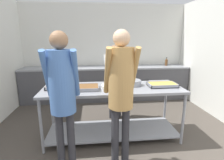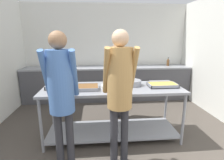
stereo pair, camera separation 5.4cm
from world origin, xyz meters
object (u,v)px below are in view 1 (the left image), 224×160
at_px(plate_stack, 109,86).
at_px(cook_behind_counter, 115,74).
at_px(water_bottle, 166,62).
at_px(serving_tray_roast, 87,88).
at_px(guest_serving_left, 62,88).
at_px(guest_serving_right, 121,84).
at_px(serving_tray_vegetables, 162,85).
at_px(sauce_pan, 132,82).
at_px(serving_tray_greens, 61,86).

xyz_separation_m(plate_stack, cook_behind_counter, (0.20, 0.78, 0.04)).
bearing_deg(water_bottle, serving_tray_roast, -136.39).
bearing_deg(guest_serving_left, water_bottle, 48.13).
height_order(serving_tray_roast, plate_stack, serving_tray_roast).
bearing_deg(guest_serving_right, cook_behind_counter, 85.47).
distance_m(cook_behind_counter, water_bottle, 2.09).
distance_m(serving_tray_vegetables, guest_serving_left, 1.70).
height_order(plate_stack, water_bottle, water_bottle).
bearing_deg(guest_serving_left, sauce_pan, 38.59).
bearing_deg(water_bottle, serving_tray_vegetables, -114.59).
distance_m(plate_stack, guest_serving_left, 0.97).
height_order(serving_tray_roast, cook_behind_counter, cook_behind_counter).
bearing_deg(plate_stack, serving_tray_roast, -172.57).
bearing_deg(serving_tray_vegetables, water_bottle, 65.41).
xyz_separation_m(guest_serving_left, water_bottle, (2.49, 2.77, -0.09)).
xyz_separation_m(sauce_pan, water_bottle, (1.45, 1.94, 0.08)).
bearing_deg(guest_serving_right, serving_tray_roast, 125.75).
distance_m(serving_tray_greens, guest_serving_right, 1.17).
xyz_separation_m(serving_tray_greens, cook_behind_counter, (1.00, 0.70, 0.04)).
xyz_separation_m(plate_stack, sauce_pan, (0.41, 0.11, 0.03)).
distance_m(serving_tray_greens, plate_stack, 0.80).
bearing_deg(serving_tray_vegetables, sauce_pan, 165.61).
bearing_deg(serving_tray_vegetables, serving_tray_greens, 176.98).
xyz_separation_m(serving_tray_vegetables, cook_behind_counter, (-0.70, 0.79, 0.04)).
relative_size(serving_tray_vegetables, guest_serving_right, 0.26).
distance_m(serving_tray_roast, plate_stack, 0.36).
relative_size(serving_tray_greens, guest_serving_right, 0.25).
relative_size(serving_tray_greens, serving_tray_vegetables, 0.95).
height_order(serving_tray_greens, serving_tray_vegetables, same).
bearing_deg(serving_tray_vegetables, guest_serving_left, -155.49).
bearing_deg(serving_tray_greens, plate_stack, -5.48).
bearing_deg(sauce_pan, serving_tray_vegetables, -14.39).
bearing_deg(sauce_pan, plate_stack, -164.21).
distance_m(plate_stack, guest_serving_right, 0.70).
relative_size(plate_stack, serving_tray_vegetables, 0.60).
distance_m(serving_tray_greens, water_bottle, 3.31).
distance_m(serving_tray_vegetables, guest_serving_right, 1.06).
height_order(guest_serving_left, guest_serving_right, guest_serving_right).
height_order(serving_tray_greens, cook_behind_counter, cook_behind_counter).
height_order(serving_tray_greens, guest_serving_left, guest_serving_left).
bearing_deg(serving_tray_vegetables, serving_tray_roast, -178.48).
bearing_deg(serving_tray_greens, serving_tray_vegetables, -3.02).
bearing_deg(guest_serving_left, plate_stack, 48.46).
relative_size(sauce_pan, guest_serving_right, 0.25).
xyz_separation_m(sauce_pan, cook_behind_counter, (-0.21, 0.66, 0.01)).
bearing_deg(sauce_pan, serving_tray_roast, -168.06).
xyz_separation_m(serving_tray_greens, plate_stack, (0.80, -0.08, -0.00)).
xyz_separation_m(plate_stack, guest_serving_left, (-0.63, -0.71, 0.20)).
bearing_deg(cook_behind_counter, serving_tray_greens, -145.06).
distance_m(serving_tray_vegetables, cook_behind_counter, 1.06).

